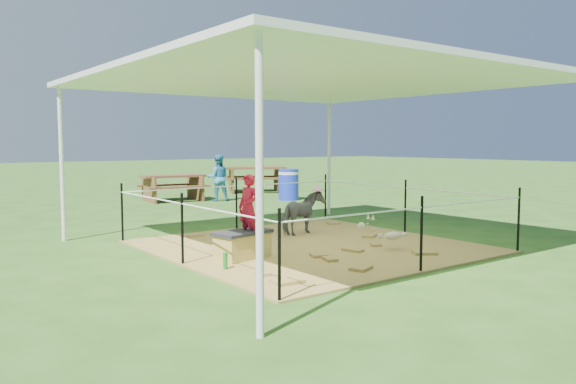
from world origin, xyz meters
TOP-DOWN VIEW (x-y plane):
  - ground at (0.00, 0.00)m, footprint 90.00×90.00m
  - hay_patch at (0.00, 0.00)m, footprint 4.60×4.60m
  - canopy_tent at (0.00, 0.00)m, footprint 6.30×6.30m
  - rope_fence at (0.00, -0.00)m, footprint 4.54×4.54m
  - straw_bale at (-1.41, -0.21)m, footprint 0.86×0.55m
  - dark_cloth at (-1.41, -0.21)m, footprint 0.92×0.61m
  - woman at (-1.31, -0.21)m, footprint 0.29×0.39m
  - green_bottle at (-1.96, -0.66)m, footprint 0.07×0.07m
  - pony at (0.59, 0.95)m, footprint 0.99×0.64m
  - pink_hat at (0.59, 0.95)m, footprint 0.24×0.24m
  - foal at (0.79, -1.05)m, footprint 0.95×0.62m
  - trash_barrel at (4.23, 6.20)m, footprint 0.75×0.75m
  - picnic_table_near at (1.40, 8.04)m, footprint 1.92×1.48m
  - picnic_table_far at (4.93, 9.06)m, footprint 2.51×2.25m
  - distant_person at (2.44, 7.22)m, footprint 0.80×0.73m

SIDE VIEW (x-z plane):
  - ground at x=0.00m, z-range 0.00..0.00m
  - hay_patch at x=0.00m, z-range 0.00..0.03m
  - green_bottle at x=-1.96m, z-range 0.03..0.25m
  - straw_bale at x=-1.41m, z-range 0.03..0.38m
  - foal at x=0.79m, z-range 0.03..0.52m
  - picnic_table_near at x=1.40m, z-range 0.00..0.75m
  - dark_cloth at x=-1.41m, z-range 0.38..0.42m
  - pony at x=0.59m, z-range 0.03..0.80m
  - picnic_table_far at x=4.93m, z-range 0.00..0.86m
  - trash_barrel at x=4.23m, z-range 0.00..0.91m
  - rope_fence at x=0.00m, z-range 0.14..1.14m
  - distant_person at x=2.44m, z-range 0.00..1.34m
  - woman at x=-1.31m, z-range 0.38..1.33m
  - pink_hat at x=0.59m, z-range 0.80..0.92m
  - canopy_tent at x=0.00m, z-range 1.24..4.14m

